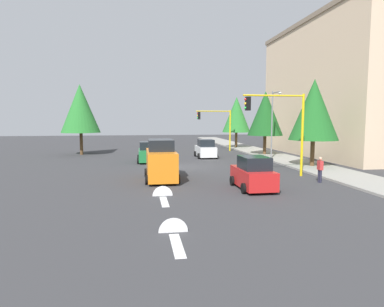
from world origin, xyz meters
TOP-DOWN VIEW (x-y plane):
  - ground_plane at (0.00, 0.00)m, footprint 120.00×120.00m
  - sidewalk_kerb at (-5.00, 10.50)m, footprint 80.00×4.00m
  - lane_arrow_near at (11.51, -3.00)m, footprint 2.40×1.10m
  - lane_arrow_mid at (17.51, -3.00)m, footprint 2.40×1.10m
  - apartment_block at (-7.33, 18.50)m, footprint 22.81×9.30m
  - traffic_signal_far_left at (-14.00, 5.64)m, footprint 0.36×4.59m
  - traffic_signal_near_left at (6.00, 5.74)m, footprint 0.36×4.59m
  - street_lamp_curbside at (-3.61, 9.20)m, footprint 2.15×0.28m
  - tree_roadside_near at (2.00, 10.50)m, footprint 4.13×4.13m
  - tree_roadside_mid at (-8.00, 10.00)m, footprint 4.01×4.01m
  - tree_roadside_far at (-18.00, 9.50)m, footprint 4.01×4.01m
  - tree_opposite_side at (-12.00, -11.00)m, footprint 4.48×4.48m
  - delivery_van_orange at (6.06, -2.77)m, footprint 4.80×2.22m
  - car_green at (-3.98, -3.46)m, footprint 4.05×2.04m
  - car_red at (9.95, 2.47)m, footprint 3.86×2.06m
  - car_white at (-6.88, 2.85)m, footprint 3.77×2.10m
  - pedestrian_crossing at (8.66, 7.48)m, footprint 0.40×0.24m

SIDE VIEW (x-z plane):
  - ground_plane at x=0.00m, z-range 0.00..0.00m
  - lane_arrow_near at x=11.51m, z-range -0.54..0.56m
  - lane_arrow_mid at x=17.51m, z-range -0.54..0.56m
  - sidewalk_kerb at x=-5.00m, z-range 0.00..0.15m
  - car_white at x=-6.88m, z-range -0.09..1.88m
  - car_red at x=9.95m, z-range -0.09..1.88m
  - car_green at x=-3.98m, z-range -0.09..1.88m
  - pedestrian_crossing at x=8.66m, z-range 0.06..1.76m
  - delivery_van_orange at x=6.06m, z-range -0.11..2.67m
  - traffic_signal_far_left at x=-14.00m, z-range 1.12..6.46m
  - traffic_signal_near_left at x=6.00m, z-range 1.22..7.20m
  - street_lamp_curbside at x=-3.61m, z-range 0.85..7.85m
  - tree_roadside_far at x=-18.00m, z-range 1.14..8.46m
  - tree_roadside_mid at x=-8.00m, z-range 1.14..8.46m
  - tree_roadside_near at x=2.00m, z-range 1.18..8.72m
  - tree_opposite_side at x=-12.00m, z-range 1.29..9.48m
  - apartment_block at x=-7.33m, z-range 0.01..15.24m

